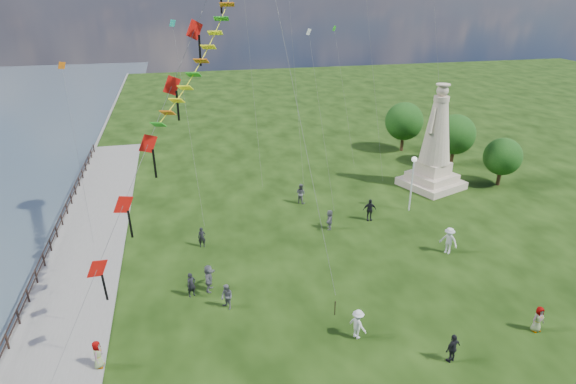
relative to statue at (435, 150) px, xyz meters
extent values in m
cube|color=slate|center=(-31.44, -8.86, -3.72)|extent=(0.30, 160.00, 0.60)
cube|color=slate|center=(-28.94, -10.86, -3.47)|extent=(5.00, 60.00, 0.10)
cylinder|color=black|center=(-31.24, -14.86, -3.02)|extent=(0.11, 0.11, 1.00)
cylinder|color=black|center=(-31.24, -12.86, -3.02)|extent=(0.11, 0.11, 1.00)
cylinder|color=black|center=(-31.24, -10.86, -3.02)|extent=(0.11, 0.11, 1.00)
cylinder|color=black|center=(-31.24, -8.86, -3.02)|extent=(0.11, 0.11, 1.00)
cylinder|color=black|center=(-31.24, -6.86, -3.02)|extent=(0.11, 0.11, 1.00)
cylinder|color=black|center=(-31.24, -4.86, -3.02)|extent=(0.11, 0.11, 1.00)
cylinder|color=black|center=(-31.24, -2.86, -3.02)|extent=(0.11, 0.11, 1.00)
cylinder|color=black|center=(-31.24, -0.86, -3.02)|extent=(0.11, 0.11, 1.00)
cylinder|color=black|center=(-31.24, 1.14, -3.02)|extent=(0.11, 0.11, 1.00)
cylinder|color=black|center=(-31.24, 3.14, -3.02)|extent=(0.11, 0.11, 1.00)
cylinder|color=black|center=(-31.24, 5.14, -3.02)|extent=(0.11, 0.11, 1.00)
cylinder|color=black|center=(-31.24, 7.14, -3.02)|extent=(0.11, 0.11, 1.00)
cylinder|color=black|center=(-31.24, 9.14, -3.02)|extent=(0.11, 0.11, 1.00)
cylinder|color=black|center=(-31.24, 11.14, -3.02)|extent=(0.11, 0.11, 1.00)
cylinder|color=black|center=(-31.24, 13.14, -3.02)|extent=(0.11, 0.11, 1.00)
cylinder|color=black|center=(-31.24, 15.14, -3.02)|extent=(0.11, 0.11, 1.00)
cylinder|color=black|center=(-31.24, 17.14, -3.02)|extent=(0.11, 0.11, 1.00)
cube|color=black|center=(-31.24, -8.86, -2.54)|extent=(0.06, 52.00, 0.06)
cube|color=black|center=(-31.24, -8.86, -2.97)|extent=(0.06, 52.00, 0.06)
cube|color=tan|center=(0.00, 0.00, -3.19)|extent=(5.90, 5.90, 0.65)
cube|color=tan|center=(0.00, 0.00, -2.54)|extent=(4.50, 4.50, 0.65)
cube|color=tan|center=(0.00, 0.00, -1.67)|extent=(3.09, 3.09, 1.09)
cylinder|color=tan|center=(0.00, 0.00, 4.55)|extent=(1.69, 1.69, 0.44)
sphere|color=tan|center=(0.00, 0.00, 5.22)|extent=(1.00, 1.00, 1.00)
cylinder|color=tan|center=(0.00, 0.00, 5.74)|extent=(1.20, 1.20, 0.11)
cylinder|color=silver|center=(-4.25, -4.25, -1.38)|extent=(0.13, 0.13, 4.27)
sphere|color=white|center=(-4.25, -4.25, 0.88)|extent=(0.43, 0.43, 0.43)
cylinder|color=#382314|center=(4.90, 4.81, -2.52)|extent=(0.36, 0.36, 2.00)
sphere|color=#113C10|center=(4.90, 4.81, -0.27)|extent=(4.00, 4.00, 4.00)
cylinder|color=#382314|center=(6.24, -1.02, -2.68)|extent=(0.36, 0.36, 1.69)
sphere|color=#113C10|center=(6.24, -1.02, -0.78)|extent=(3.37, 3.37, 3.37)
cylinder|color=#382314|center=(2.01, 10.34, -2.49)|extent=(0.36, 0.36, 2.06)
sphere|color=#113C10|center=(2.01, 10.34, -0.17)|extent=(4.12, 4.12, 4.12)
imported|color=black|center=(-22.07, -12.24, -2.75)|extent=(0.66, 0.58, 1.53)
imported|color=#595960|center=(-20.19, -13.92, -2.75)|extent=(0.80, 0.88, 1.55)
imported|color=silver|center=(-13.90, -17.89, -2.69)|extent=(0.99, 1.21, 1.67)
imported|color=black|center=(-10.06, -20.57, -2.73)|extent=(1.03, 0.75, 1.58)
imported|color=#595960|center=(-4.49, -19.56, -2.78)|extent=(0.77, 0.53, 1.48)
imported|color=#595960|center=(-21.03, -11.89, -2.66)|extent=(1.07, 1.71, 1.72)
imported|color=black|center=(-21.09, -6.47, -2.78)|extent=(0.56, 0.39, 1.47)
imported|color=#595960|center=(-12.50, -0.80, -2.66)|extent=(0.93, 0.98, 1.72)
imported|color=silver|center=(-4.80, -11.14, -2.57)|extent=(1.24, 1.37, 1.90)
imported|color=black|center=(-8.12, -5.20, -2.63)|extent=(1.09, 0.62, 1.78)
imported|color=#595960|center=(-26.66, -17.18, -2.80)|extent=(0.53, 0.76, 1.45)
imported|color=#595960|center=(-11.58, -5.87, -2.75)|extent=(1.07, 1.55, 1.54)
cube|color=red|center=(-25.95, -17.34, 2.03)|extent=(0.87, 0.64, 1.03)
cube|color=black|center=(-25.77, -17.44, 1.08)|extent=(0.10, 0.28, 1.48)
cube|color=red|center=(-24.67, -16.04, 4.37)|extent=(0.87, 0.64, 1.03)
cube|color=black|center=(-24.49, -16.14, 3.42)|extent=(0.10, 0.28, 1.48)
cube|color=red|center=(-23.39, -14.75, 6.71)|extent=(0.87, 0.64, 1.03)
cube|color=black|center=(-23.21, -14.85, 5.76)|extent=(0.10, 0.28, 1.48)
cube|color=red|center=(-22.10, -13.45, 9.05)|extent=(0.87, 0.64, 1.03)
cube|color=black|center=(-21.92, -13.55, 8.10)|extent=(0.10, 0.28, 1.48)
cube|color=red|center=(-20.82, -12.15, 11.39)|extent=(0.87, 0.64, 1.03)
cube|color=black|center=(-20.64, -12.25, 10.44)|extent=(0.10, 0.28, 1.48)
cylinder|color=black|center=(-14.44, -15.86, -3.07)|extent=(0.06, 0.06, 0.90)
cube|color=orange|center=(-19.49, -14.58, 12.58)|extent=(0.70, 0.67, 0.20)
cube|color=#229C1C|center=(-19.81, -15.04, 12.04)|extent=(0.70, 0.68, 0.22)
cube|color=#FFFC15|center=(-20.14, -15.50, 11.51)|extent=(0.69, 0.69, 0.23)
cube|color=#FFFC15|center=(-20.49, -15.96, 11.00)|extent=(0.68, 0.69, 0.24)
cube|color=orange|center=(-20.84, -16.42, 10.52)|extent=(0.67, 0.69, 0.26)
cube|color=#229C1C|center=(-21.21, -16.88, 10.07)|extent=(0.66, 0.69, 0.27)
cube|color=#FFFC15|center=(-21.58, -17.33, 9.65)|extent=(0.65, 0.68, 0.28)
cube|color=#FFFC15|center=(-21.95, -17.77, 9.26)|extent=(0.63, 0.68, 0.29)
cube|color=orange|center=(-22.32, -18.22, 8.90)|extent=(0.61, 0.67, 0.30)
cube|color=#229C1C|center=(-22.69, -18.66, 8.59)|extent=(0.60, 0.66, 0.31)
cube|color=teal|center=(-21.74, 1.57, 10.84)|extent=(0.51, 0.39, 0.57)
cylinder|color=#595959|center=(-21.24, -0.93, 3.68)|extent=(1.02, 5.02, 14.31)
cube|color=silver|center=(-11.26, 1.96, 10.02)|extent=(0.51, 0.39, 0.57)
cylinder|color=#595959|center=(-10.76, -0.54, 3.27)|extent=(1.02, 5.02, 13.49)
cylinder|color=#595959|center=(-4.26, 4.67, 5.23)|extent=(1.02, 5.02, 17.40)
cylinder|color=#595959|center=(-15.51, 5.83, 8.88)|extent=(1.02, 5.02, 24.69)
cube|color=#229C1C|center=(-5.98, 11.46, 9.48)|extent=(0.51, 0.39, 0.57)
cylinder|color=#595959|center=(-5.48, 8.96, 3.01)|extent=(1.02, 5.02, 12.96)
cube|color=orange|center=(-29.59, 0.65, 8.20)|extent=(0.51, 0.39, 0.57)
cylinder|color=#595959|center=(-29.09, -1.85, 2.37)|extent=(1.02, 5.02, 11.68)
cylinder|color=#595959|center=(-12.30, 2.98, 8.72)|extent=(1.02, 5.02, 24.38)
cylinder|color=#595959|center=(0.39, 1.41, 5.67)|extent=(1.02, 5.02, 18.28)
camera|label=1|loc=(-21.96, -36.61, 13.26)|focal=30.00mm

